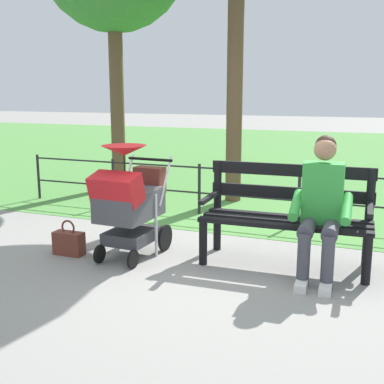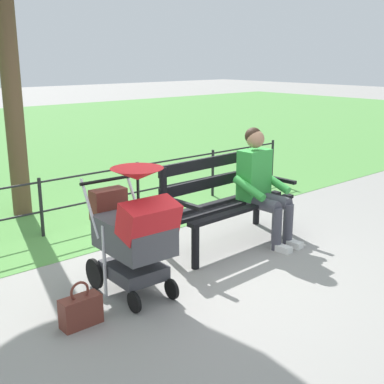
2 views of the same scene
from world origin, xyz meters
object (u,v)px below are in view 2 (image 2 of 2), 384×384
object	(u,v)px
stroller	(134,230)
handbag	(81,310)
park_bench	(225,197)
person_on_bench	(261,182)

from	to	relation	value
stroller	handbag	distance (m)	0.80
park_bench	person_on_bench	bearing A→B (deg)	146.97
stroller	park_bench	bearing A→B (deg)	-164.48
person_on_bench	stroller	xyz separation A→B (m)	(1.84, 0.19, -0.08)
park_bench	stroller	size ratio (longest dim) A/B	1.41
park_bench	stroller	bearing A→B (deg)	15.52
person_on_bench	stroller	world-z (taller)	person_on_bench
person_on_bench	park_bench	bearing A→B (deg)	-33.03
person_on_bench	handbag	bearing A→B (deg)	8.29
park_bench	person_on_bench	world-z (taller)	person_on_bench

